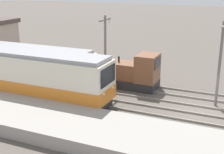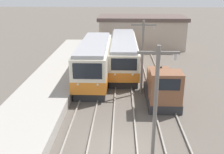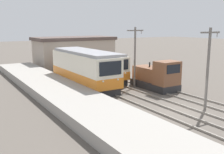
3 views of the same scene
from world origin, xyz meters
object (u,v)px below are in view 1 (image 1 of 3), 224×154
shunting_locomotive (131,73)px  catenary_mast_near (220,61)px  catenary_mast_mid (105,50)px  commuter_train_left (43,79)px  commuter_train_center (25,67)px

shunting_locomotive → catenary_mast_near: bearing=-101.6°
catenary_mast_mid → commuter_train_left: bearing=143.7°
catenary_mast_near → commuter_train_center: bearing=95.4°
catenary_mast_near → catenary_mast_mid: 8.96m
catenary_mast_near → catenary_mast_mid: bearing=90.0°
commuter_train_left → catenary_mast_near: (4.31, -12.13, 1.66)m
catenary_mast_near → catenary_mast_mid: (0.00, 8.96, 0.00)m
commuter_train_left → commuter_train_center: commuter_train_left is taller
commuter_train_left → shunting_locomotive: bearing=-40.1°
commuter_train_left → commuter_train_center: size_ratio=0.83×
commuter_train_center → catenary_mast_near: bearing=-84.6°
commuter_train_center → shunting_locomotive: bearing=-71.2°
catenary_mast_mid → shunting_locomotive: bearing=-49.0°
commuter_train_center → catenary_mast_mid: bearing=-78.0°
commuter_train_left → catenary_mast_mid: size_ratio=1.75×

